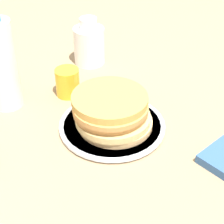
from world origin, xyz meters
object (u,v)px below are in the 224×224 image
at_px(pancake_stack, 112,111).
at_px(water_bottle_near, 1,65).
at_px(cream_jug, 89,44).
at_px(plate, 112,126).
at_px(juice_glass, 68,82).

relative_size(pancake_stack, water_bottle_near, 0.77).
relative_size(pancake_stack, cream_jug, 1.32).
distance_m(plate, juice_glass, 0.19).
distance_m(pancake_stack, juice_glass, 0.19).
bearing_deg(plate, water_bottle_near, -60.81).
xyz_separation_m(plate, cream_jug, (-0.16, -0.29, 0.05)).
distance_m(pancake_stack, cream_jug, 0.33).
xyz_separation_m(pancake_stack, cream_jug, (-0.16, -0.29, 0.01)).
bearing_deg(water_bottle_near, plate, 119.19).
relative_size(plate, juice_glass, 3.34).
bearing_deg(pancake_stack, plate, -169.61).
xyz_separation_m(plate, pancake_stack, (0.00, 0.00, 0.04)).
xyz_separation_m(juice_glass, water_bottle_near, (0.14, -0.06, 0.08)).
bearing_deg(plate, cream_jug, -118.47).
bearing_deg(cream_jug, juice_glass, 34.19).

